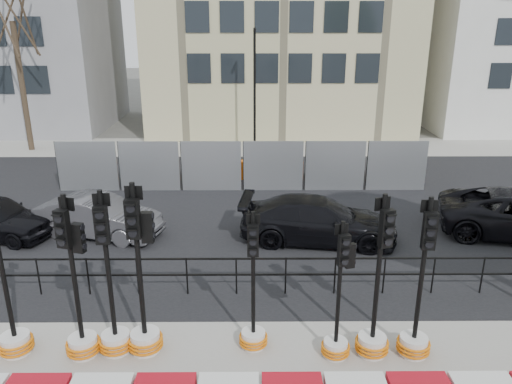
{
  "coord_description": "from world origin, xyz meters",
  "views": [
    {
      "loc": [
        0.41,
        -9.56,
        6.45
      ],
      "look_at": [
        0.49,
        3.0,
        2.05
      ],
      "focal_mm": 35.0,
      "sensor_mm": 36.0,
      "label": 1
    }
  ],
  "objects_px": {
    "traffic_signal_h": "(416,325)",
    "car_c": "(318,220)",
    "traffic_signal_a": "(11,323)",
    "traffic_signal_d": "(144,315)"
  },
  "relations": [
    {
      "from": "traffic_signal_h",
      "to": "car_c",
      "type": "xyz_separation_m",
      "value": [
        -1.26,
        5.47,
        -0.02
      ]
    },
    {
      "from": "traffic_signal_a",
      "to": "traffic_signal_h",
      "type": "relative_size",
      "value": 1.03
    },
    {
      "from": "traffic_signal_a",
      "to": "car_c",
      "type": "height_order",
      "value": "traffic_signal_a"
    },
    {
      "from": "traffic_signal_d",
      "to": "traffic_signal_h",
      "type": "distance_m",
      "value": 5.41
    },
    {
      "from": "traffic_signal_h",
      "to": "car_c",
      "type": "bearing_deg",
      "value": 106.61
    },
    {
      "from": "traffic_signal_a",
      "to": "traffic_signal_h",
      "type": "height_order",
      "value": "traffic_signal_a"
    },
    {
      "from": "traffic_signal_d",
      "to": "car_c",
      "type": "bearing_deg",
      "value": 53.21
    },
    {
      "from": "traffic_signal_d",
      "to": "traffic_signal_h",
      "type": "height_order",
      "value": "traffic_signal_d"
    },
    {
      "from": "car_c",
      "to": "traffic_signal_a",
      "type": "bearing_deg",
      "value": 135.76
    },
    {
      "from": "traffic_signal_a",
      "to": "car_c",
      "type": "xyz_separation_m",
      "value": [
        6.77,
        5.38,
        -0.04
      ]
    }
  ]
}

